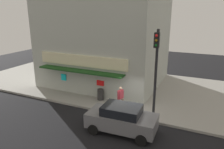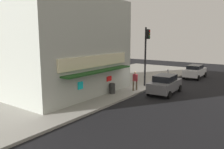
# 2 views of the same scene
# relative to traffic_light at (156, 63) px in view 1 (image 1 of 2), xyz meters

# --- Properties ---
(ground_plane) EXTENTS (54.29, 54.29, 0.00)m
(ground_plane) POSITION_rel_traffic_light_xyz_m (-1.48, -0.83, -3.91)
(ground_plane) COLOR black
(sidewalk) EXTENTS (36.19, 11.36, 0.17)m
(sidewalk) POSITION_rel_traffic_light_xyz_m (-1.48, 4.85, -3.82)
(sidewalk) COLOR gray
(sidewalk) RESTS_ON ground_plane
(corner_building) EXTENTS (10.74, 10.06, 8.26)m
(corner_building) POSITION_rel_traffic_light_xyz_m (-6.43, 5.79, 0.39)
(corner_building) COLOR #ADB2A8
(corner_building) RESTS_ON sidewalk
(traffic_light) EXTENTS (0.32, 0.58, 5.89)m
(traffic_light) POSITION_rel_traffic_light_xyz_m (0.00, 0.00, 0.00)
(traffic_light) COLOR black
(traffic_light) RESTS_ON sidewalk
(trash_can) EXTENTS (0.51, 0.51, 0.89)m
(trash_can) POSITION_rel_traffic_light_xyz_m (-4.59, 0.91, -3.29)
(trash_can) COLOR #2D2D2D
(trash_can) RESTS_ON sidewalk
(pedestrian) EXTENTS (0.59, 0.60, 1.78)m
(pedestrian) POSITION_rel_traffic_light_xyz_m (-2.39, -0.14, -2.75)
(pedestrian) COLOR brown
(pedestrian) RESTS_ON sidewalk
(potted_plant_by_doorway) EXTENTS (0.75, 0.75, 1.06)m
(potted_plant_by_doorway) POSITION_rel_traffic_light_xyz_m (-6.41, 1.91, -3.11)
(potted_plant_by_doorway) COLOR #59595B
(potted_plant_by_doorway) RESTS_ON sidewalk
(parked_car_grey) EXTENTS (4.27, 2.26, 1.72)m
(parked_car_grey) POSITION_rel_traffic_light_xyz_m (-1.28, -2.62, -3.02)
(parked_car_grey) COLOR slate
(parked_car_grey) RESTS_ON ground_plane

